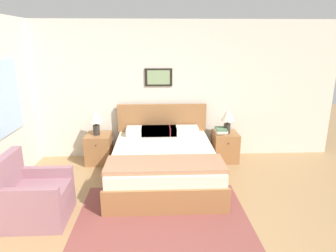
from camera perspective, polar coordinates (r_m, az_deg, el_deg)
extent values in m
cube|color=beige|center=(5.76, -2.24, 6.73)|extent=(6.94, 0.06, 2.60)
cube|color=black|center=(5.68, -1.81, 9.26)|extent=(0.51, 0.02, 0.33)
cube|color=gray|center=(5.67, -1.81, 9.24)|extent=(0.42, 0.00, 0.26)
cube|color=brown|center=(3.97, -0.97, -18.01)|extent=(2.22, 1.99, 0.01)
cube|color=#936038|center=(4.99, -0.80, -8.73)|extent=(1.69, 2.13, 0.28)
cube|color=#936038|center=(3.98, -0.35, -12.62)|extent=(1.69, 0.06, 0.08)
cube|color=beige|center=(4.88, -0.81, -5.89)|extent=(1.63, 2.05, 0.25)
cube|color=#936038|center=(5.75, -1.14, 1.60)|extent=(1.69, 0.06, 0.53)
cube|color=#9E7051|center=(4.20, -0.55, -7.30)|extent=(1.66, 0.60, 0.06)
cube|color=beige|center=(5.58, -5.25, -0.97)|extent=(0.52, 0.32, 0.14)
cube|color=beige|center=(5.60, 3.09, -0.87)|extent=(0.52, 0.32, 0.14)
cube|color=#9E2D33|center=(5.58, -1.07, -0.92)|extent=(0.52, 0.32, 0.14)
cube|color=#9E2D33|center=(5.58, -2.38, -0.94)|extent=(0.52, 0.32, 0.14)
cube|color=#8E606B|center=(4.27, -23.55, -13.39)|extent=(0.77, 0.71, 0.45)
cube|color=#8E606B|center=(4.21, -28.38, -7.75)|extent=(0.13, 0.71, 0.43)
cube|color=#8E606B|center=(4.39, -22.64, -8.11)|extent=(0.77, 0.11, 0.14)
cube|color=#8E606B|center=(3.89, -25.57, -11.67)|extent=(0.77, 0.11, 0.14)
cube|color=#936038|center=(5.79, -13.01, -4.15)|extent=(0.46, 0.51, 0.54)
sphere|color=#332D28|center=(5.49, -13.59, -3.61)|extent=(0.02, 0.02, 0.02)
cube|color=#936038|center=(5.84, 10.78, -3.83)|extent=(0.46, 0.51, 0.54)
sphere|color=#332D28|center=(5.55, 11.48, -3.28)|extent=(0.02, 0.02, 0.02)
cylinder|color=#2D2823|center=(5.67, -13.47, -0.74)|extent=(0.12, 0.12, 0.19)
cylinder|color=#2D2823|center=(5.63, -13.55, 0.46)|extent=(0.02, 0.02, 0.06)
cone|color=beige|center=(5.60, -13.64, 1.87)|extent=(0.24, 0.24, 0.23)
cylinder|color=#2D2823|center=(5.72, 11.18, -0.44)|extent=(0.12, 0.12, 0.19)
cylinder|color=#2D2823|center=(5.69, 11.25, 0.75)|extent=(0.02, 0.02, 0.06)
cone|color=beige|center=(5.65, 11.32, 2.15)|extent=(0.24, 0.24, 0.23)
cube|color=silver|center=(5.68, 10.03, -1.27)|extent=(0.22, 0.24, 0.04)
cube|color=silver|center=(5.67, 10.05, -0.90)|extent=(0.21, 0.29, 0.04)
cube|color=#4C7551|center=(5.66, 10.07, -0.55)|extent=(0.19, 0.28, 0.03)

